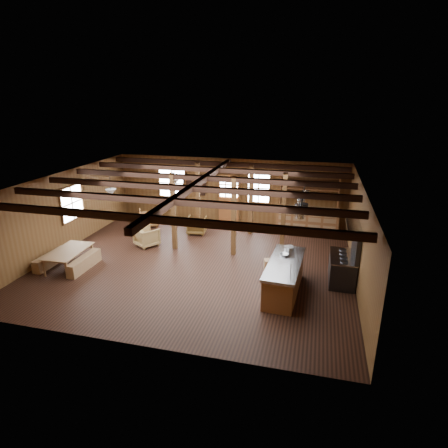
{
  "coord_description": "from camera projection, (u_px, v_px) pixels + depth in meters",
  "views": [
    {
      "loc": [
        3.66,
        -10.88,
        5.34
      ],
      "look_at": [
        0.73,
        0.71,
        1.2
      ],
      "focal_mm": 30.0,
      "sensor_mm": 36.0,
      "label": 1
    }
  ],
  "objects": [
    {
      "name": "kitchen_island",
      "position": [
        284.0,
        277.0,
        10.53
      ],
      "size": [
        1.04,
        2.55,
        1.2
      ],
      "rotation": [
        0.0,
        0.0,
        -0.06
      ],
      "color": "brown",
      "rests_on": "floor"
    },
    {
      "name": "bowl",
      "position": [
        284.0,
        255.0,
        10.8
      ],
      "size": [
        0.3,
        0.3,
        0.06
      ],
      "primitive_type": "imported",
      "rotation": [
        0.0,
        0.0,
        -0.23
      ],
      "color": "silver",
      "rests_on": "kitchen_island"
    },
    {
      "name": "bench_aisle",
      "position": [
        84.0,
        263.0,
        12.05
      ],
      "size": [
        0.29,
        1.53,
        0.42
      ],
      "primitive_type": "cube",
      "color": "olive",
      "rests_on": "floor"
    },
    {
      "name": "bench_wall",
      "position": [
        51.0,
        259.0,
        12.34
      ],
      "size": [
        0.27,
        1.46,
        0.4
      ],
      "primitive_type": "cube",
      "color": "olive",
      "rests_on": "floor"
    },
    {
      "name": "window_left",
      "position": [
        72.0,
        203.0,
        13.64
      ],
      "size": [
        0.14,
        1.24,
        1.32
      ],
      "color": "white",
      "rests_on": "wall_back"
    },
    {
      "name": "room",
      "position": [
        197.0,
        223.0,
        12.1
      ],
      "size": [
        10.04,
        9.04,
        2.84
      ],
      "color": "black",
      "rests_on": "ground"
    },
    {
      "name": "counter_pot",
      "position": [
        289.0,
        249.0,
        11.01
      ],
      "size": [
        0.3,
        0.3,
        0.18
      ],
      "primitive_type": "cylinder",
      "color": "#B5B7BC",
      "rests_on": "kitchen_island"
    },
    {
      "name": "window_back_left",
      "position": [
        172.0,
        183.0,
        16.72
      ],
      "size": [
        1.32,
        0.06,
        1.32
      ],
      "color": "white",
      "rests_on": "wall_back"
    },
    {
      "name": "armchair_c",
      "position": [
        147.0,
        237.0,
        13.9
      ],
      "size": [
        1.05,
        1.06,
        0.7
      ],
      "primitive_type": "imported",
      "rotation": [
        0.0,
        0.0,
        2.55
      ],
      "color": "#9A7A46",
      "rests_on": "floor"
    },
    {
      "name": "armchair_b",
      "position": [
        197.0,
        225.0,
        15.14
      ],
      "size": [
        0.82,
        0.84,
        0.68
      ],
      "primitive_type": "imported",
      "rotation": [
        0.0,
        0.0,
        3.27
      ],
      "color": "brown",
      "rests_on": "floor"
    },
    {
      "name": "notice_boards",
      "position": [
        196.0,
        184.0,
        16.45
      ],
      "size": [
        1.08,
        0.03,
        0.9
      ],
      "color": "silver",
      "rests_on": "wall_back"
    },
    {
      "name": "back_door",
      "position": [
        229.0,
        203.0,
        16.35
      ],
      "size": [
        1.02,
        0.08,
        2.15
      ],
      "color": "brown",
      "rests_on": "floor"
    },
    {
      "name": "step_stool",
      "position": [
        270.0,
        265.0,
        11.94
      ],
      "size": [
        0.49,
        0.4,
        0.38
      ],
      "primitive_type": "cube",
      "rotation": [
        0.0,
        0.0,
        0.26
      ],
      "color": "olive",
      "rests_on": "floor"
    },
    {
      "name": "back_counter",
      "position": [
        307.0,
        216.0,
        15.43
      ],
      "size": [
        2.55,
        0.6,
        2.45
      ],
      "color": "brown",
      "rests_on": "floor"
    },
    {
      "name": "window_back_right",
      "position": [
        259.0,
        188.0,
        15.82
      ],
      "size": [
        1.02,
        0.06,
        1.32
      ],
      "color": "white",
      "rests_on": "wall_back"
    },
    {
      "name": "armchair_a",
      "position": [
        149.0,
        217.0,
        16.02
      ],
      "size": [
        1.06,
        1.07,
        0.73
      ],
      "primitive_type": "imported",
      "rotation": [
        0.0,
        0.0,
        3.6
      ],
      "color": "brown",
      "rests_on": "floor"
    },
    {
      "name": "pendant_lamps",
      "position": [
        145.0,
        187.0,
        13.26
      ],
      "size": [
        1.86,
        2.36,
        0.66
      ],
      "color": "#2B2A2D",
      "rests_on": "ceiling"
    },
    {
      "name": "pot_rack",
      "position": [
        302.0,
        203.0,
        11.19
      ],
      "size": [
        0.38,
        3.0,
        0.42
      ],
      "color": "#2B2A2D",
      "rests_on": "ceiling"
    },
    {
      "name": "dining_table",
      "position": [
        70.0,
        259.0,
        12.14
      ],
      "size": [
        1.03,
        1.73,
        0.59
      ],
      "primitive_type": "imported",
      "rotation": [
        0.0,
        0.0,
        1.63
      ],
      "color": "olive",
      "rests_on": "floor"
    },
    {
      "name": "commercial_range",
      "position": [
        344.0,
        264.0,
        11.08
      ],
      "size": [
        0.77,
        1.45,
        1.79
      ],
      "color": "#2B2A2D",
      "rests_on": "floor"
    },
    {
      "name": "ceiling_joists",
      "position": [
        198.0,
        183.0,
        11.84
      ],
      "size": [
        9.8,
        8.82,
        0.18
      ],
      "color": "black",
      "rests_on": "ceiling"
    },
    {
      "name": "timber_posts",
      "position": [
        228.0,
        207.0,
        13.89
      ],
      "size": [
        3.95,
        2.35,
        2.8
      ],
      "color": "#482A14",
      "rests_on": "floor"
    }
  ]
}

